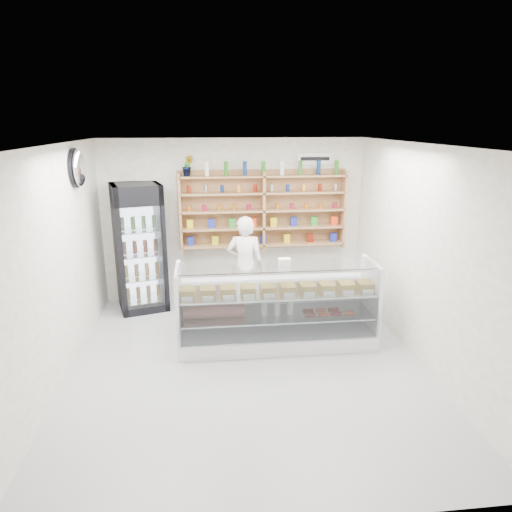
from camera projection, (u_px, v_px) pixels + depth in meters
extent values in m
plane|color=#A8A9AD|center=(247.00, 365.00, 5.96)|extent=(5.00, 5.00, 0.00)
plane|color=white|center=(246.00, 145.00, 5.17)|extent=(5.00, 5.00, 0.00)
plane|color=white|center=(234.00, 221.00, 7.95)|extent=(4.50, 0.00, 4.50)
plane|color=white|center=(279.00, 368.00, 3.18)|extent=(4.50, 0.00, 4.50)
plane|color=white|center=(55.00, 269.00, 5.33)|extent=(0.00, 5.00, 5.00)
plane|color=white|center=(422.00, 257.00, 5.80)|extent=(0.00, 5.00, 5.00)
cube|color=white|center=(276.00, 337.00, 6.49)|extent=(2.74, 0.78, 0.23)
cube|color=white|center=(273.00, 301.00, 6.72)|extent=(2.74, 0.05, 0.58)
cube|color=silver|center=(277.00, 314.00, 6.39)|extent=(2.63, 0.68, 0.02)
cube|color=silver|center=(277.00, 291.00, 6.29)|extent=(2.69, 0.71, 0.02)
cube|color=silver|center=(281.00, 308.00, 5.96)|extent=(2.69, 0.11, 0.96)
cube|color=silver|center=(278.00, 266.00, 6.14)|extent=(2.69, 0.54, 0.01)
imported|color=white|center=(245.00, 265.00, 7.40)|extent=(0.66, 0.49, 1.63)
cube|color=black|center=(140.00, 248.00, 7.53)|extent=(0.93, 0.92, 2.11)
cube|color=#280435|center=(126.00, 197.00, 6.95)|extent=(0.72, 0.23, 0.30)
cube|color=silver|center=(131.00, 259.00, 7.22)|extent=(0.62, 0.18, 1.67)
cube|color=#A26D4C|center=(181.00, 213.00, 7.65)|extent=(0.04, 0.28, 1.33)
cube|color=#A26D4C|center=(263.00, 211.00, 7.79)|extent=(0.04, 0.28, 1.33)
cube|color=#A26D4C|center=(343.00, 209.00, 7.94)|extent=(0.04, 0.28, 1.33)
cube|color=#A26D4C|center=(263.00, 244.00, 7.96)|extent=(2.80, 0.28, 0.03)
cube|color=#A26D4C|center=(263.00, 227.00, 7.87)|extent=(2.80, 0.28, 0.03)
cube|color=#A26D4C|center=(263.00, 210.00, 7.79)|extent=(2.80, 0.28, 0.03)
cube|color=#A26D4C|center=(263.00, 193.00, 7.71)|extent=(2.80, 0.28, 0.03)
cube|color=#A26D4C|center=(263.00, 176.00, 7.63)|extent=(2.80, 0.28, 0.03)
imported|color=#1E6626|center=(188.00, 166.00, 7.44)|extent=(0.20, 0.16, 0.34)
ellipsoid|color=silver|center=(79.00, 168.00, 6.18)|extent=(0.15, 0.50, 0.50)
cube|color=white|center=(315.00, 159.00, 7.77)|extent=(0.62, 0.03, 0.20)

